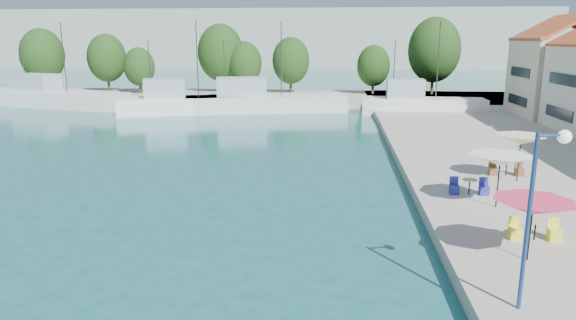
# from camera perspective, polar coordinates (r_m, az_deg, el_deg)

# --- Properties ---
(quay_far) EXTENTS (90.00, 16.00, 0.60)m
(quay_far) POSITION_cam_1_polar(r_m,az_deg,el_deg) (69.29, -2.94, 6.96)
(quay_far) COLOR #A9A198
(quay_far) RESTS_ON ground
(hill_west) EXTENTS (180.00, 40.00, 16.00)m
(hill_west) POSITION_cam_1_polar(r_m,az_deg,el_deg) (164.29, -5.95, 13.26)
(hill_west) COLOR #94A196
(hill_west) RESTS_ON ground
(hill_east) EXTENTS (140.00, 40.00, 12.00)m
(hill_east) POSITION_cam_1_polar(r_m,az_deg,el_deg) (185.07, 17.70, 12.10)
(hill_east) COLOR #94A196
(hill_east) RESTS_ON ground
(building_06) EXTENTS (9.00, 8.80, 10.20)m
(building_06) POSITION_cam_1_polar(r_m,az_deg,el_deg) (56.61, 28.67, 9.24)
(building_06) COLOR beige
(building_06) RESTS_ON quay_right
(trawler_01) EXTENTS (18.65, 9.11, 10.20)m
(trawler_01) POSITION_cam_1_polar(r_m,az_deg,el_deg) (68.34, -24.69, 6.33)
(trawler_01) COLOR silver
(trawler_01) RESTS_ON ground
(trawler_02) EXTENTS (14.74, 7.82, 10.20)m
(trawler_02) POSITION_cam_1_polar(r_m,az_deg,el_deg) (57.29, -11.68, 6.15)
(trawler_02) COLOR white
(trawler_02) RESTS_ON ground
(trawler_03) EXTENTS (18.43, 8.33, 10.20)m
(trawler_03) POSITION_cam_1_polar(r_m,az_deg,el_deg) (57.79, -2.98, 6.46)
(trawler_03) COLOR silver
(trawler_03) RESTS_ON ground
(trawler_04) EXTENTS (12.91, 3.78, 10.20)m
(trawler_04) POSITION_cam_1_polar(r_m,az_deg,el_deg) (56.79, 14.43, 5.95)
(trawler_04) COLOR silver
(trawler_04) RESTS_ON ground
(tree_01) EXTENTS (5.97, 5.97, 8.84)m
(tree_01) POSITION_cam_1_polar(r_m,az_deg,el_deg) (81.30, -25.64, 10.45)
(tree_01) COLOR #3F2B19
(tree_01) RESTS_ON quay_far
(tree_02) EXTENTS (5.46, 5.46, 8.09)m
(tree_02) POSITION_cam_1_polar(r_m,az_deg,el_deg) (79.34, -19.49, 10.63)
(tree_02) COLOR #3F2B19
(tree_02) RESTS_ON quay_far
(tree_03) EXTENTS (4.22, 4.22, 6.25)m
(tree_03) POSITION_cam_1_polar(r_m,az_deg,el_deg) (74.54, -16.21, 9.92)
(tree_03) COLOR #3F2B19
(tree_03) RESTS_ON quay_far
(tree_04) EXTENTS (6.38, 6.38, 9.45)m
(tree_04) POSITION_cam_1_polar(r_m,az_deg,el_deg) (73.95, -7.49, 11.74)
(tree_04) COLOR #3F2B19
(tree_04) RESTS_ON quay_far
(tree_05) EXTENTS (4.76, 4.76, 7.05)m
(tree_05) POSITION_cam_1_polar(r_m,az_deg,el_deg) (72.52, -4.84, 10.67)
(tree_05) COLOR #3F2B19
(tree_05) RESTS_ON quay_far
(tree_06) EXTENTS (5.15, 5.15, 7.62)m
(tree_06) POSITION_cam_1_polar(r_m,az_deg,el_deg) (72.26, 0.31, 10.97)
(tree_06) COLOR #3F2B19
(tree_06) RESTS_ON quay_far
(tree_07) EXTENTS (4.44, 4.44, 6.57)m
(tree_07) POSITION_cam_1_polar(r_m,az_deg,el_deg) (71.52, 9.48, 10.29)
(tree_07) COLOR #3F2B19
(tree_07) RESTS_ON quay_far
(tree_08) EXTENTS (6.92, 6.92, 10.24)m
(tree_08) POSITION_cam_1_polar(r_m,az_deg,el_deg) (72.67, 15.94, 11.68)
(tree_08) COLOR #3F2B19
(tree_08) RESTS_ON quay_far
(umbrella_pink) EXTENTS (2.67, 2.67, 2.14)m
(umbrella_pink) POSITION_cam_1_polar(r_m,az_deg,el_deg) (18.95, 25.56, -4.75)
(umbrella_pink) COLOR black
(umbrella_pink) RESTS_ON quay_right
(umbrella_white) EXTENTS (2.75, 2.75, 2.41)m
(umbrella_white) POSITION_cam_1_polar(r_m,az_deg,el_deg) (24.34, 22.51, -0.01)
(umbrella_white) COLOR black
(umbrella_white) RESTS_ON quay_right
(umbrella_cream) EXTENTS (2.59, 2.59, 2.48)m
(umbrella_cream) POSITION_cam_1_polar(r_m,az_deg,el_deg) (29.30, 24.47, 2.06)
(umbrella_cream) COLOR black
(umbrella_cream) RESTS_ON quay_right
(cafe_table_01) EXTENTS (1.82, 0.70, 0.76)m
(cafe_table_01) POSITION_cam_1_polar(r_m,az_deg,el_deg) (21.42, 25.72, -7.29)
(cafe_table_01) COLOR black
(cafe_table_01) RESTS_ON quay_right
(cafe_table_02) EXTENTS (1.82, 0.70, 0.76)m
(cafe_table_02) POSITION_cam_1_polar(r_m,az_deg,el_deg) (26.29, 19.48, -3.03)
(cafe_table_02) COLOR black
(cafe_table_02) RESTS_ON quay_right
(cafe_table_03) EXTENTS (1.82, 0.70, 0.76)m
(cafe_table_03) POSITION_cam_1_polar(r_m,az_deg,el_deg) (30.65, 23.07, -1.08)
(cafe_table_03) COLOR black
(cafe_table_03) RESTS_ON quay_right
(street_lamp) EXTENTS (1.00, 0.48, 5.03)m
(street_lamp) POSITION_cam_1_polar(r_m,az_deg,el_deg) (15.20, 26.42, -2.80)
(street_lamp) COLOR navy
(street_lamp) RESTS_ON quay_right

